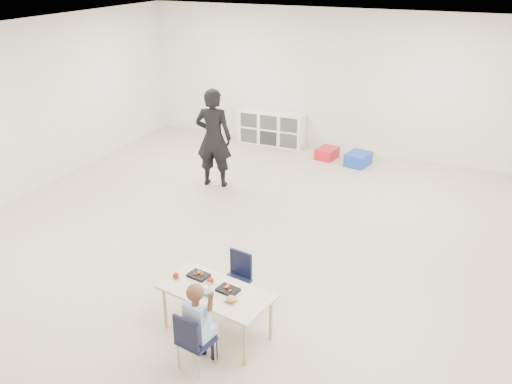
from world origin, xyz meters
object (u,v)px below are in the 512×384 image
at_px(chair_near, 196,339).
at_px(child, 195,324).
at_px(adult, 214,138).
at_px(cubby_shelf, 272,128).
at_px(table, 217,312).

height_order(chair_near, child, child).
height_order(child, adult, adult).
bearing_deg(cubby_shelf, chair_near, -73.62).
bearing_deg(adult, cubby_shelf, -102.39).
bearing_deg(chair_near, adult, 125.99).
distance_m(child, cubby_shelf, 6.88).
relative_size(child, cubby_shelf, 0.73).
bearing_deg(cubby_shelf, child, -73.62).
distance_m(chair_near, adult, 4.62).
bearing_deg(table, child, -73.71).
bearing_deg(table, adult, 128.52).
bearing_deg(table, chair_near, -73.71).
bearing_deg(chair_near, cubby_shelf, 116.55).
xyz_separation_m(child, cubby_shelf, (-1.94, 6.60, -0.16)).
relative_size(child, adult, 0.59).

